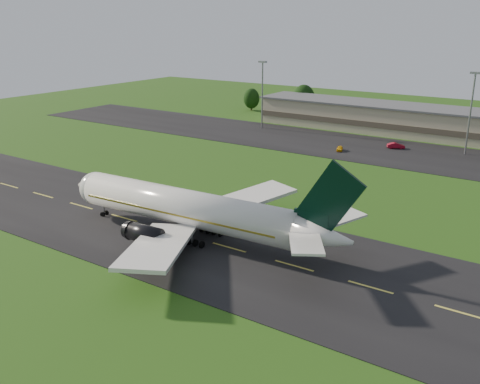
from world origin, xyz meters
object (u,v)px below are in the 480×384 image
Objects in this scene: airliner at (190,209)px; light_mast_centre at (472,104)px; light_mast_west at (262,87)px; service_vehicle_a at (340,148)px; service_vehicle_b at (396,146)px.

light_mast_centre reaches higher than airliner.
light_mast_west is (-36.63, 79.95, 8.08)m from airliner.
light_mast_centre is 5.61× the size of service_vehicle_a.
light_mast_centre is at bearing -104.38° from service_vehicle_b.
service_vehicle_b reaches higher than service_vehicle_a.
service_vehicle_a is 15.39m from service_vehicle_b.
service_vehicle_a is at bearing -152.38° from light_mast_centre.
light_mast_west is 1.00× the size of light_mast_centre.
light_mast_west and light_mast_centre have the same top height.
service_vehicle_b is at bearing 81.48° from airliner.
service_vehicle_a is (32.50, -14.39, -12.02)m from light_mast_west.
airliner is at bearing 147.54° from service_vehicle_b.
light_mast_west reaches higher than airliner.
service_vehicle_a is at bearing 90.31° from airliner.
light_mast_centre reaches higher than service_vehicle_a.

